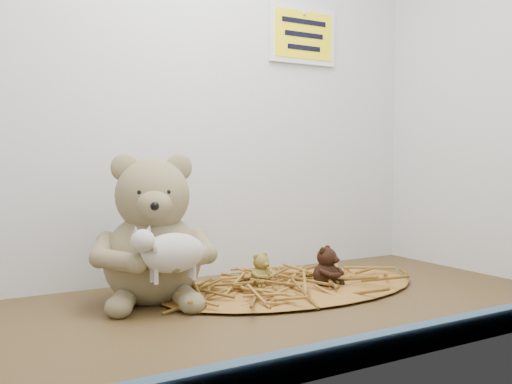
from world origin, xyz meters
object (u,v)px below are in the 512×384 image
main_teddy (153,228)px  toy_lamb (173,253)px  mini_teddy_tan (261,268)px  mini_teddy_brown (326,265)px

main_teddy → toy_lamb: 10.14cm
toy_lamb → mini_teddy_tan: 23.99cm
mini_teddy_tan → mini_teddy_brown: bearing=-43.4°
mini_teddy_tan → mini_teddy_brown: 12.87cm
mini_teddy_tan → mini_teddy_brown: size_ratio=0.81×
main_teddy → mini_teddy_tan: bearing=13.6°
toy_lamb → mini_teddy_tan: toy_lamb is taller
toy_lamb → mini_teddy_brown: 33.06cm
main_teddy → mini_teddy_tan: 23.67cm
toy_lamb → mini_teddy_brown: (32.62, 1.22, -5.26)cm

